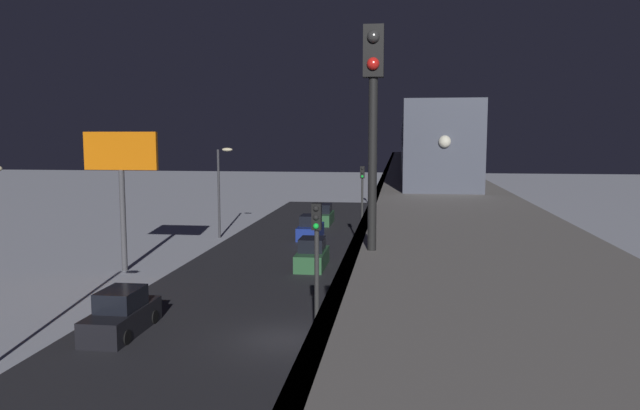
{
  "coord_description": "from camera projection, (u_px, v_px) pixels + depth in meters",
  "views": [
    {
      "loc": [
        -4.82,
        24.89,
        8.66
      ],
      "look_at": [
        1.69,
        -24.92,
        2.95
      ],
      "focal_mm": 34.34,
      "sensor_mm": 36.0,
      "label": 1
    }
  ],
  "objects": [
    {
      "name": "rail_signal",
      "position": [
        373.0,
        99.0,
        10.82
      ],
      "size": [
        0.36,
        0.41,
        4.0
      ],
      "color": "black",
      "rests_on": "elevated_railway"
    },
    {
      "name": "traffic_light_near",
      "position": [
        317.0,
        268.0,
        20.74
      ],
      "size": [
        0.32,
        0.44,
        6.4
      ],
      "color": "#2D2D2D",
      "rests_on": "ground_plane"
    },
    {
      "name": "avenue_asphalt",
      "position": [
        193.0,
        335.0,
        26.64
      ],
      "size": [
        11.0,
        108.17,
        0.01
      ],
      "primitive_type": "cube",
      "color": "#28282D",
      "rests_on": "ground_plane"
    },
    {
      "name": "sedan_green_2",
      "position": [
        312.0,
        255.0,
        40.29
      ],
      "size": [
        1.8,
        4.38,
        1.97
      ],
      "rotation": [
        0.0,
        0.0,
        3.14
      ],
      "color": "#2D6038",
      "rests_on": "ground_plane"
    },
    {
      "name": "sedan_green",
      "position": [
        323.0,
        216.0,
        60.2
      ],
      "size": [
        1.8,
        4.7,
        1.97
      ],
      "rotation": [
        0.0,
        0.0,
        3.14
      ],
      "color": "#2D6038",
      "rests_on": "ground_plane"
    },
    {
      "name": "elevated_railway",
      "position": [
        436.0,
        210.0,
        24.67
      ],
      "size": [
        5.0,
        108.17,
        6.58
      ],
      "color": "gray",
      "rests_on": "ground_plane"
    },
    {
      "name": "sedan_blue",
      "position": [
        310.0,
        229.0,
        51.87
      ],
      "size": [
        1.8,
        4.55,
        1.97
      ],
      "rotation": [
        0.0,
        0.0,
        3.14
      ],
      "color": "navy",
      "rests_on": "ground_plane"
    },
    {
      "name": "sedan_black",
      "position": [
        122.0,
        316.0,
        26.88
      ],
      "size": [
        1.91,
        4.68,
        1.97
      ],
      "color": "black",
      "rests_on": "ground_plane"
    },
    {
      "name": "ground_plane",
      "position": [
        284.0,
        339.0,
        26.12
      ],
      "size": [
        240.0,
        240.0,
        0.0
      ],
      "primitive_type": "plane",
      "color": "silver"
    },
    {
      "name": "traffic_light_mid",
      "position": [
        362.0,
        196.0,
        45.59
      ],
      "size": [
        0.32,
        0.44,
        6.4
      ],
      "color": "#2D2D2D",
      "rests_on": "ground_plane"
    },
    {
      "name": "subway_train",
      "position": [
        417.0,
        139.0,
        57.98
      ],
      "size": [
        2.94,
        74.07,
        3.4
      ],
      "color": "#4C5160",
      "rests_on": "elevated_railway"
    },
    {
      "name": "commercial_billboard",
      "position": [
        121.0,
        165.0,
        38.66
      ],
      "size": [
        4.8,
        0.36,
        8.9
      ],
      "color": "#4C4C51",
      "rests_on": "ground_plane"
    },
    {
      "name": "street_lamp_far",
      "position": [
        221.0,
        181.0,
        51.51
      ],
      "size": [
        1.35,
        0.44,
        7.65
      ],
      "color": "#38383D",
      "rests_on": "ground_plane"
    },
    {
      "name": "traffic_light_far",
      "position": [
        376.0,
        175.0,
        70.43
      ],
      "size": [
        0.32,
        0.44,
        6.4
      ],
      "color": "#2D2D2D",
      "rests_on": "ground_plane"
    }
  ]
}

